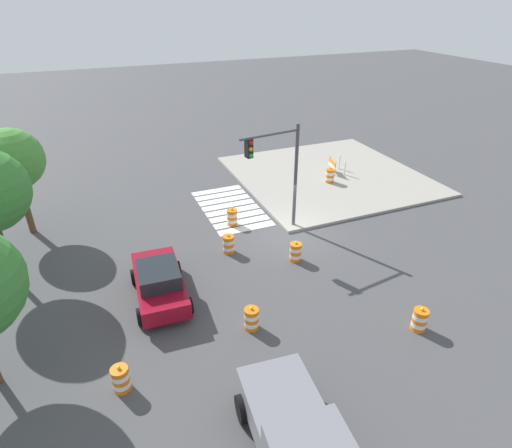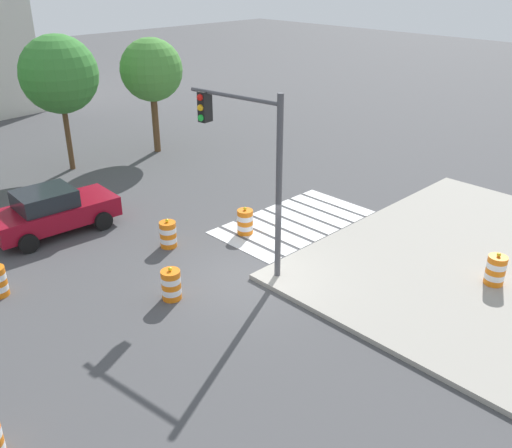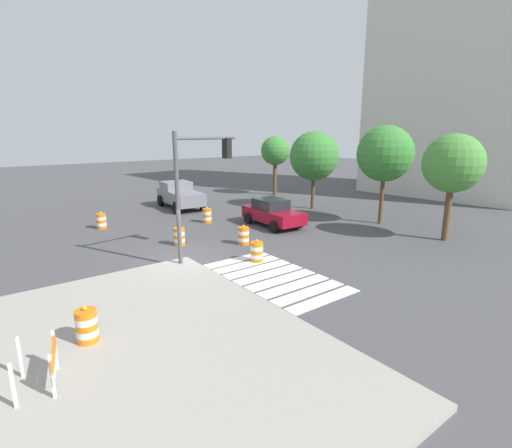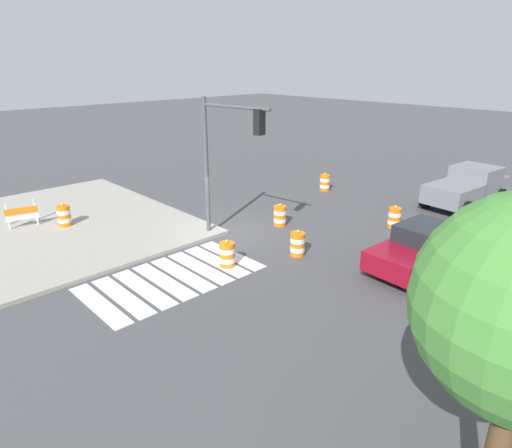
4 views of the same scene
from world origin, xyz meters
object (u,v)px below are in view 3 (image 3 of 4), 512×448
Objects in this scene: sports_car at (272,212)px; street_tree_streetside_far at (314,156)px; traffic_barrel_lane_center at (179,236)px; street_tree_corner_lot at (275,151)px; street_tree_streetside_near at (453,164)px; street_tree_streetside_mid at (385,154)px; traffic_barrel_on_sidewalk at (87,326)px; traffic_light_pole at (199,173)px; traffic_barrel_near_corner at (101,221)px; traffic_barrel_far_curb at (258,204)px; traffic_barrel_crosswalk_end at (257,252)px; traffic_barrel_median_far at (244,236)px; construction_barricade at (46,361)px; pickup_truck at (179,195)px; traffic_barrel_median_near at (207,215)px.

sports_car is 6.93m from street_tree_streetside_far.
traffic_barrel_lane_center is 0.19× the size of street_tree_corner_lot.
street_tree_streetside_mid reaches higher than street_tree_streetside_near.
traffic_barrel_on_sidewalk is 21.09m from street_tree_streetside_far.
street_tree_corner_lot is (-16.99, 2.47, -0.10)m from street_tree_streetside_near.
traffic_light_pole reaches higher than traffic_barrel_lane_center.
traffic_barrel_near_corner and traffic_barrel_far_curb have the same top height.
traffic_barrel_on_sidewalk is (2.74, -7.77, 0.15)m from traffic_barrel_crosswalk_end.
street_tree_corner_lot reaches higher than traffic_barrel_far_curb.
traffic_barrel_near_corner is at bearing -148.15° from traffic_barrel_median_far.
traffic_barrel_crosswalk_end is 0.74× the size of construction_barricade.
traffic_light_pole is (11.83, -4.74, 2.94)m from pickup_truck.
street_tree_streetside_near is (-0.77, 18.96, 3.31)m from construction_barricade.
sports_car is 4.31× the size of traffic_barrel_median_near.
pickup_truck is 11.09m from traffic_barrel_median_far.
street_tree_corner_lot is (-9.27, 14.09, 3.48)m from traffic_barrel_lane_center.
street_tree_streetside_far reaches higher than traffic_barrel_lane_center.
pickup_truck is 5.20× the size of traffic_barrel_near_corner.
construction_barricade is at bearing -40.69° from traffic_barrel_on_sidewalk.
sports_car reaches higher than traffic_barrel_far_curb.
street_tree_streetside_mid is (3.32, 12.18, 3.87)m from traffic_barrel_lane_center.
pickup_truck is 1.01× the size of street_tree_corner_lot.
street_tree_streetside_near is (13.65, 13.77, 3.58)m from traffic_barrel_near_corner.
pickup_truck reaches higher than traffic_barrel_lane_center.
sports_car is 0.84× the size of street_tree_corner_lot.
traffic_barrel_on_sidewalk is (16.21, -10.66, -0.37)m from pickup_truck.
street_tree_streetside_mid reaches higher than traffic_barrel_crosswalk_end.
construction_barricade is 28.02m from street_tree_corner_lot.
traffic_barrel_lane_center is at bearing -86.74° from sports_car.
street_tree_streetside_mid is (0.56, 12.43, 0.41)m from traffic_light_pole.
street_tree_corner_lot is (-17.76, 21.44, 3.21)m from construction_barricade.
traffic_barrel_median_far is 0.18× the size of street_tree_streetside_near.
traffic_barrel_crosswalk_end is 0.19× the size of traffic_light_pole.
street_tree_streetside_near is (0.59, 17.80, 3.43)m from traffic_barrel_on_sidewalk.
traffic_barrel_median_near is 0.19× the size of traffic_light_pole.
traffic_barrel_median_near is at bearing -8.61° from pickup_truck.
traffic_barrel_on_sidewalk is 0.19× the size of street_tree_corner_lot.
traffic_barrel_lane_center is 0.18× the size of street_tree_streetside_far.
traffic_barrel_median_far is at bearing 120.75° from traffic_barrel_on_sidewalk.
street_tree_streetside_mid reaches higher than traffic_light_pole.
sports_car is 4.31× the size of traffic_barrel_near_corner.
traffic_barrel_median_near is (2.46, 5.79, 0.00)m from traffic_barrel_near_corner.
street_tree_streetside_far reaches higher than construction_barricade.
street_tree_corner_lot reaches higher than sports_car.
traffic_barrel_on_sidewalk reaches higher than traffic_barrel_median_near.
street_tree_corner_lot reaches higher than traffic_barrel_median_far.
sports_car is 6.47m from traffic_barrel_lane_center.
street_tree_corner_lot is at bearing 130.55° from traffic_barrel_far_curb.
pickup_truck is 5.20× the size of traffic_barrel_far_curb.
street_tree_streetside_far is at bearing 84.41° from traffic_barrel_median_near.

